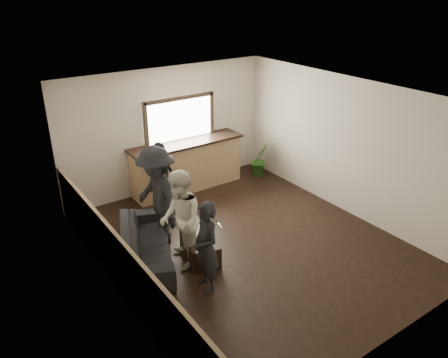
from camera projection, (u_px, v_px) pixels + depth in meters
ground at (247, 243)px, 8.14m from camera, size 5.00×6.00×0.01m
room_shell at (213, 182)px, 7.15m from camera, size 5.01×6.01×2.80m
bar_counter at (187, 162)px, 10.04m from camera, size 2.70×0.68×2.13m
sofa at (145, 244)px, 7.57m from camera, size 1.54×2.26×0.62m
coffee_table at (200, 247)px, 7.65m from camera, size 0.73×1.01×0.40m
cup_a at (192, 232)px, 7.64m from camera, size 0.15×0.15×0.09m
cup_b at (209, 237)px, 7.51m from camera, size 0.15×0.15×0.10m
potted_plant at (259, 159)px, 10.81m from camera, size 0.50×0.42×0.83m
person_a at (206, 247)px, 6.66m from camera, size 0.48×0.59×1.52m
person_b at (180, 220)px, 7.21m from camera, size 0.90×1.01×1.72m
person_c at (157, 197)px, 7.80m from camera, size 0.74×1.25×1.89m
person_d at (161, 180)px, 8.80m from camera, size 0.98×0.90×1.61m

